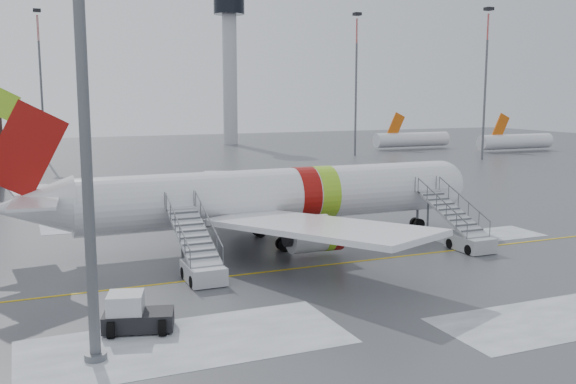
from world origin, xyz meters
name	(u,v)px	position (x,y,z in m)	size (l,w,h in m)	color
ground	(243,270)	(0.00, 0.00, 0.00)	(260.00, 260.00, 0.00)	#494C4F
airliner	(265,197)	(3.69, 5.88, 3.42)	(35.03, 32.97, 11.18)	silver
airstair_fwd	(463,233)	(15.99, -0.66, 1.06)	(2.05, 7.70, 3.48)	#A6AAAE
airstair_aft	(200,260)	(-2.88, -0.66, 1.06)	(2.05, 7.70, 3.48)	#B4B7BC
pushback_tug	(134,314)	(-7.86, -7.72, 0.79)	(3.45, 2.94, 1.78)	black
light_mast_near	(81,57)	(-9.86, -10.37, 12.02)	(1.20, 1.20, 23.09)	#595B60
control_tower	(230,55)	(30.00, 95.00, 18.75)	(6.40, 6.40, 30.00)	#B2B5BA
light_mast_far_ne	(356,75)	(42.00, 62.00, 13.84)	(1.20, 1.20, 24.25)	#595B60
light_mast_far_n	(41,74)	(-8.00, 78.00, 13.84)	(1.20, 1.20, 24.25)	#595B60
light_mast_far_e	(486,74)	(58.00, 48.00, 13.84)	(1.20, 1.20, 24.25)	#595B60
distant_aircraft	(445,151)	(62.50, 64.00, 0.00)	(35.00, 18.00, 8.00)	#D8590C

